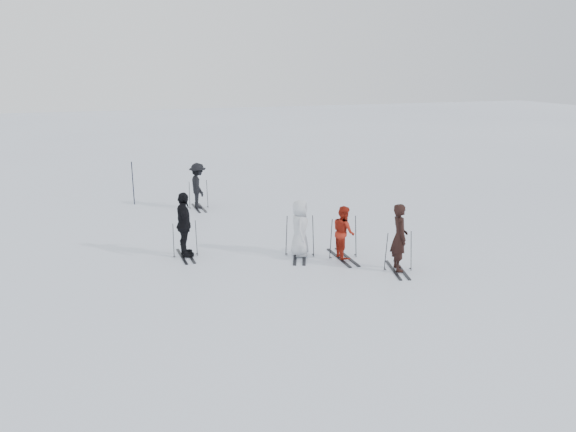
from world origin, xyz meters
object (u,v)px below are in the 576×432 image
object	(u,v)px
skier_near_dark	(399,238)
skier_grey	(300,229)
skier_uphill_far	(198,186)
piste_marker	(133,183)
skier_uphill_left	(184,225)
skier_red	(344,233)

from	to	relation	value
skier_near_dark	skier_grey	xyz separation A→B (m)	(-2.25, 2.11, -0.10)
skier_uphill_far	piste_marker	xyz separation A→B (m)	(-2.48, 1.55, -0.02)
skier_uphill_left	skier_grey	bearing A→B (deg)	-110.06
skier_near_dark	piste_marker	distance (m)	12.52
skier_red	skier_grey	distance (m)	1.35
skier_near_dark	piste_marker	size ratio (longest dim) A/B	1.07
skier_red	skier_uphill_far	world-z (taller)	skier_uphill_far
skier_uphill_far	skier_near_dark	bearing A→B (deg)	-156.86
skier_grey	skier_uphill_far	distance (m)	7.19
skier_uphill_left	skier_uphill_far	world-z (taller)	skier_uphill_left
skier_uphill_left	skier_uphill_far	bearing A→B (deg)	-16.21
skier_grey	skier_uphill_left	distance (m)	3.54
skier_red	skier_grey	xyz separation A→B (m)	(-1.20, 0.61, 0.07)
skier_red	skier_uphill_far	bearing A→B (deg)	23.67
skier_uphill_left	piste_marker	size ratio (longest dim) A/B	1.10
skier_near_dark	skier_red	world-z (taller)	skier_near_dark
skier_uphill_far	skier_grey	bearing A→B (deg)	-166.12
skier_near_dark	piste_marker	world-z (taller)	skier_near_dark
skier_grey	piste_marker	distance (m)	9.56
skier_uphill_far	skier_red	bearing A→B (deg)	-159.13
skier_red	piste_marker	bearing A→B (deg)	32.82
skier_uphill_left	skier_uphill_far	distance (m)	6.03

